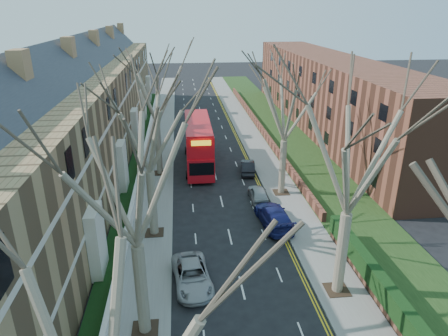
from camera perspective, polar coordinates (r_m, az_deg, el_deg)
name	(u,v)px	position (r m, az deg, el deg)	size (l,w,h in m)	color
pavement_left	(161,141)	(52.51, -8.99, 3.78)	(3.00, 102.00, 0.12)	slate
pavement_right	(252,138)	(53.27, 4.04, 4.26)	(3.00, 102.00, 0.12)	slate
terrace_left	(81,117)	(44.45, -19.72, 6.81)	(9.70, 78.00, 13.60)	#93704B
flats_right	(328,94)	(58.87, 14.68, 10.25)	(13.97, 54.00, 10.00)	brown
front_wall_left	(143,159)	(44.90, -11.48, 1.22)	(0.30, 78.00, 1.00)	white
grass_verge_right	(285,137)	(54.21, 8.74, 4.47)	(6.00, 102.00, 0.06)	#1A3212
tree_left_mid	(130,166)	(18.30, -13.31, 0.33)	(10.50, 10.50, 14.71)	#756854
tree_left_far	(146,117)	(27.89, -11.10, 7.22)	(10.15, 10.15, 14.22)	#756854
tree_left_dist	(154,82)	(39.54, -9.92, 12.01)	(10.50, 10.50, 14.71)	#756854
tree_right_mid	(356,143)	(21.98, 18.31, 3.43)	(10.50, 10.50, 14.71)	#756854
tree_right_far	(287,95)	(34.83, 8.95, 10.24)	(10.15, 10.15, 14.22)	#756854
double_decker_bus	(198,144)	(43.39, -3.68, 3.39)	(3.03, 11.71, 4.86)	red
car_left_far	(192,275)	(25.73, -4.59, -15.06)	(2.20, 4.78, 1.33)	#9B9BA0
car_right_near	(274,216)	(32.11, 7.15, -6.82)	(2.18, 5.37, 1.56)	navy
car_right_mid	(258,194)	(35.96, 4.92, -3.68)	(1.53, 3.81, 1.30)	#979B9F
car_right_far	(248,167)	(41.91, 3.41, 0.18)	(1.38, 3.97, 1.31)	black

